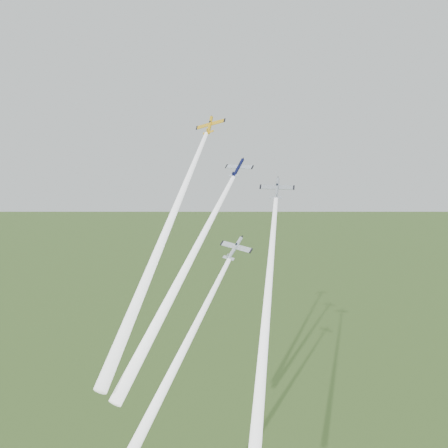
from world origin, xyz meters
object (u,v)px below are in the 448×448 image
at_px(plane_navy, 238,168).
at_px(plane_yellow, 210,125).
at_px(plane_silver_right, 277,188).
at_px(plane_silver_low, 235,248).

bearing_deg(plane_navy, plane_yellow, 162.07).
bearing_deg(plane_navy, plane_silver_right, -0.78).
bearing_deg(plane_silver_low, plane_navy, 118.92).
xyz_separation_m(plane_yellow, plane_silver_right, (20.72, -2.83, -15.24)).
relative_size(plane_silver_right, plane_silver_low, 1.04).
bearing_deg(plane_silver_right, plane_navy, 157.80).
bearing_deg(plane_silver_right, plane_yellow, 149.14).
relative_size(plane_yellow, plane_silver_right, 1.00).
relative_size(plane_yellow, plane_silver_low, 1.04).
relative_size(plane_yellow, plane_navy, 1.09).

